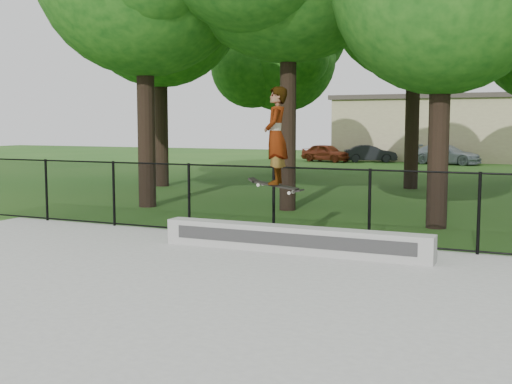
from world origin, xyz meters
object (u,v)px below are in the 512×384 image
at_px(skater_airborne, 276,137).
at_px(grind_ledge, 292,239).
at_px(car_a, 327,153).
at_px(car_b, 370,154).
at_px(car_c, 446,154).

bearing_deg(skater_airborne, grind_ledge, 33.67).
height_order(grind_ledge, car_a, car_a).
relative_size(car_b, car_c, 0.78).
bearing_deg(skater_airborne, car_a, 106.23).
xyz_separation_m(grind_ledge, car_c, (-1.22, 28.86, 0.30)).
bearing_deg(car_b, car_c, -114.74).
bearing_deg(car_a, skater_airborne, -146.06).
height_order(car_a, skater_airborne, skater_airborne).
bearing_deg(car_b, skater_airborne, 169.32).
bearing_deg(car_a, grind_ledge, -145.48).
bearing_deg(car_b, car_a, 82.71).
relative_size(car_b, skater_airborne, 1.56).
xyz_separation_m(car_b, skater_airborne, (5.65, -29.29, 1.63)).
height_order(grind_ledge, skater_airborne, skater_airborne).
xyz_separation_m(grind_ledge, car_a, (-8.59, 28.43, 0.27)).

